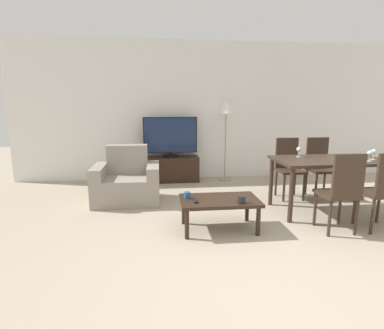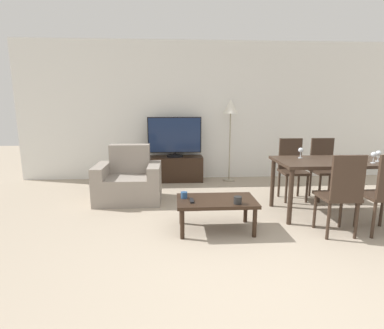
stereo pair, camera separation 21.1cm
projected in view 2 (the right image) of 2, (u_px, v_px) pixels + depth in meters
The scene contains 17 objects.
ground_plane at pixel (272, 279), 2.59m from camera, with size 18.00×18.00×0.00m, color tan.
wall_back at pixel (216, 112), 6.00m from camera, with size 7.76×0.06×2.70m.
armchair at pixel (129, 182), 4.68m from camera, with size 0.99×0.72×0.86m.
tv_stand at pixel (175, 169), 5.91m from camera, with size 1.09×0.40×0.49m.
tv at pixel (175, 137), 5.78m from camera, with size 1.03×0.32×0.77m.
coffee_table at pixel (216, 203), 3.55m from camera, with size 0.93×0.55×0.38m.
dining_table at pixel (332, 166), 4.04m from camera, with size 1.49×0.81×0.75m.
dining_chair_near at pixel (341, 191), 3.35m from camera, with size 0.40×0.40×0.96m.
dining_chair_far at pixel (324, 165), 4.78m from camera, with size 0.40×0.40×0.96m.
dining_chair_far_left at pixel (292, 166), 4.75m from camera, with size 0.40×0.40×0.96m.
floor_lamp at pixel (231, 112), 5.71m from camera, with size 0.29×0.29×1.59m.
remote_primary at pixel (192, 201), 3.46m from camera, with size 0.04×0.15×0.02m.
cup_white_near at pixel (238, 200), 3.37m from camera, with size 0.09×0.09×0.09m.
cup_colored_far at pixel (184, 195), 3.58m from camera, with size 0.08×0.08×0.08m.
wine_glass_left at pixel (301, 151), 4.16m from camera, with size 0.07×0.07×0.15m.
wine_glass_center at pixel (378, 154), 3.91m from camera, with size 0.07×0.07×0.15m.
wine_glass_right at pixel (374, 155), 3.79m from camera, with size 0.07×0.07×0.15m.
Camera 2 is at (-0.84, -2.30, 1.48)m, focal length 28.00 mm.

